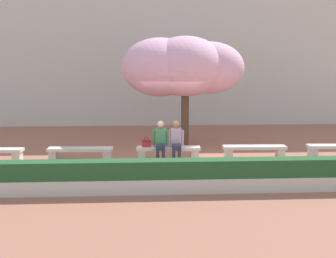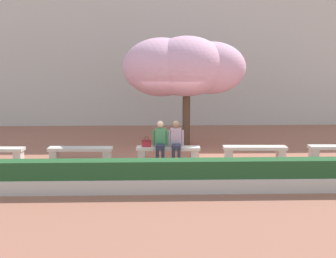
% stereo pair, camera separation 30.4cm
% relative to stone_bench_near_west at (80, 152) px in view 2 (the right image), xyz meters
% --- Properties ---
extents(ground_plane, '(100.00, 100.00, 0.00)m').
position_rel_stone_bench_near_west_xyz_m(ground_plane, '(2.83, 0.00, -0.31)').
color(ground_plane, '#9E604C').
extents(building_facade, '(28.00, 4.00, 10.42)m').
position_rel_stone_bench_near_west_xyz_m(building_facade, '(2.83, 9.40, 4.90)').
color(building_facade, beige).
rests_on(building_facade, ground).
extents(stone_bench_near_west, '(2.07, 0.49, 0.45)m').
position_rel_stone_bench_near_west_xyz_m(stone_bench_near_west, '(0.00, 0.00, 0.00)').
color(stone_bench_near_west, beige).
rests_on(stone_bench_near_west, ground).
extents(stone_bench_center, '(2.07, 0.49, 0.45)m').
position_rel_stone_bench_near_west_xyz_m(stone_bench_center, '(2.83, 0.00, 0.00)').
color(stone_bench_center, beige).
rests_on(stone_bench_center, ground).
extents(stone_bench_near_east, '(2.07, 0.49, 0.45)m').
position_rel_stone_bench_near_west_xyz_m(stone_bench_near_east, '(5.66, 0.00, 0.00)').
color(stone_bench_near_east, beige).
rests_on(stone_bench_near_east, ground).
extents(person_seated_left, '(0.51, 0.69, 1.29)m').
position_rel_stone_bench_near_west_xyz_m(person_seated_left, '(2.58, -0.05, 0.39)').
color(person_seated_left, black).
rests_on(person_seated_left, ground).
extents(person_seated_right, '(0.51, 0.69, 1.29)m').
position_rel_stone_bench_near_west_xyz_m(person_seated_right, '(3.08, -0.05, 0.39)').
color(person_seated_right, black).
rests_on(person_seated_right, ground).
extents(handbag, '(0.30, 0.15, 0.34)m').
position_rel_stone_bench_near_west_xyz_m(handbag, '(2.13, 0.01, 0.27)').
color(handbag, '#A3232D').
rests_on(handbag, stone_bench_center).
extents(cherry_tree_main, '(4.59, 3.35, 4.12)m').
position_rel_stone_bench_near_west_xyz_m(cherry_tree_main, '(3.40, 2.34, 2.67)').
color(cherry_tree_main, '#513828').
rests_on(cherry_tree_main, ground).
extents(planter_hedge_foreground, '(17.66, 0.50, 0.80)m').
position_rel_stone_bench_near_west_xyz_m(planter_hedge_foreground, '(2.83, -3.19, 0.08)').
color(planter_hedge_foreground, beige).
rests_on(planter_hedge_foreground, ground).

